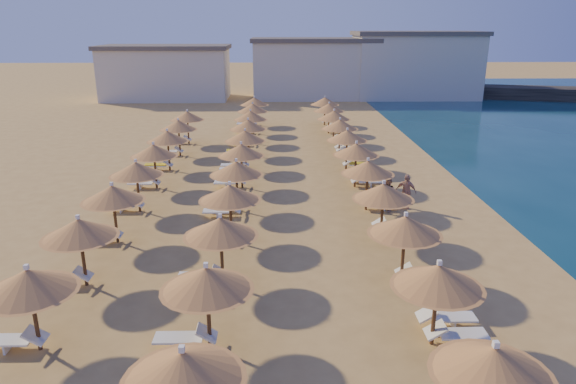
{
  "coord_description": "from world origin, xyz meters",
  "views": [
    {
      "loc": [
        -0.93,
        -19.2,
        8.9
      ],
      "look_at": [
        -0.38,
        4.0,
        1.3
      ],
      "focal_mm": 32.0,
      "sensor_mm": 36.0,
      "label": 1
    }
  ],
  "objects_px": {
    "parasol_row_east": "(362,159)",
    "parasol_row_west": "(239,159)",
    "beachgoer_c": "(406,191)",
    "beachgoer_b": "(388,195)",
    "jetty": "(508,92)"
  },
  "relations": [
    {
      "from": "beachgoer_c",
      "to": "beachgoer_b",
      "type": "bearing_deg",
      "value": -129.0
    },
    {
      "from": "parasol_row_east",
      "to": "beachgoer_c",
      "type": "xyz_separation_m",
      "value": [
        2.02,
        -1.73,
        -1.26
      ]
    },
    {
      "from": "jetty",
      "to": "beachgoer_b",
      "type": "bearing_deg",
      "value": -106.13
    },
    {
      "from": "parasol_row_east",
      "to": "parasol_row_west",
      "type": "distance_m",
      "value": 6.46
    },
    {
      "from": "jetty",
      "to": "parasol_row_west",
      "type": "bearing_deg",
      "value": -114.91
    },
    {
      "from": "jetty",
      "to": "parasol_row_east",
      "type": "xyz_separation_m",
      "value": [
        -24.73,
        -38.35,
        1.4
      ]
    },
    {
      "from": "jetty",
      "to": "parasol_row_east",
      "type": "bearing_deg",
      "value": -108.6
    },
    {
      "from": "parasol_row_east",
      "to": "beachgoer_c",
      "type": "distance_m",
      "value": 2.95
    },
    {
      "from": "jetty",
      "to": "beachgoer_b",
      "type": "distance_m",
      "value": 46.95
    },
    {
      "from": "parasol_row_east",
      "to": "beachgoer_b",
      "type": "height_order",
      "value": "parasol_row_east"
    },
    {
      "from": "beachgoer_b",
      "to": "parasol_row_east",
      "type": "bearing_deg",
      "value": -173.25
    },
    {
      "from": "parasol_row_west",
      "to": "parasol_row_east",
      "type": "bearing_deg",
      "value": 0.0
    },
    {
      "from": "jetty",
      "to": "beachgoer_b",
      "type": "xyz_separation_m",
      "value": [
        -23.72,
        -40.52,
        0.12
      ]
    },
    {
      "from": "jetty",
      "to": "parasol_row_west",
      "type": "relative_size",
      "value": 0.67
    },
    {
      "from": "jetty",
      "to": "parasol_row_east",
      "type": "distance_m",
      "value": 45.65
    }
  ]
}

